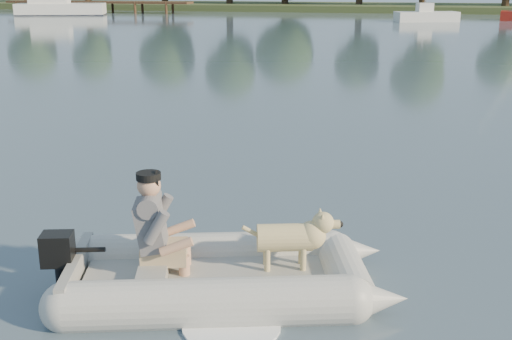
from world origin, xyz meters
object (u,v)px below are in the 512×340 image
(dock, at_px, (99,7))
(dinghy, at_px, (222,239))
(cabin_cruiser, at_px, (61,3))
(motorboat, at_px, (427,9))
(dog, at_px, (285,242))
(man, at_px, (153,221))

(dock, distance_m, dinghy, 57.77)
(cabin_cruiser, bearing_deg, dock, 61.53)
(dock, distance_m, motorboat, 30.40)
(dinghy, relative_size, motorboat, 1.00)
(dog, relative_size, motorboat, 0.19)
(dock, bearing_deg, dog, -62.66)
(dock, xyz_separation_m, dog, (26.57, -51.39, -0.01))
(dinghy, xyz_separation_m, motorboat, (3.60, 44.53, 0.32))
(dock, bearing_deg, dinghy, -63.29)
(dock, height_order, motorboat, motorboat)
(dock, xyz_separation_m, cabin_cruiser, (-1.04, -5.16, 0.49))
(dinghy, height_order, cabin_cruiser, cabin_cruiser)
(dog, relative_size, cabin_cruiser, 0.12)
(dock, distance_m, cabin_cruiser, 5.29)
(dinghy, relative_size, dog, 5.15)
(man, height_order, motorboat, motorboat)
(dinghy, relative_size, man, 4.46)
(dog, bearing_deg, dinghy, -175.43)
(dog, bearing_deg, man, 180.00)
(dinghy, distance_m, man, 0.71)
(dinghy, xyz_separation_m, dog, (0.60, 0.22, -0.07))
(motorboat, bearing_deg, dog, -111.35)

